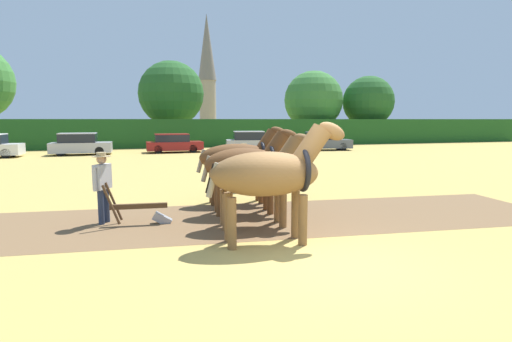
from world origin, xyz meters
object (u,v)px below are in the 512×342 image
draft_horse_trail_left (248,164)px  farmer_at_plow (103,182)px  draft_horse_lead_right (258,173)px  plow (144,211)px  farmer_beside_team (244,163)px  draft_horse_lead_left (271,173)px  tree_center (171,94)px  parked_car_center_right (250,142)px  tree_right (368,102)px  parked_car_center (174,143)px  church_spire (207,72)px  draft_horse_trail_right (240,158)px  tree_center_right (313,100)px  parked_car_center_left (80,144)px  parked_car_right (324,141)px

draft_horse_trail_left → farmer_at_plow: size_ratio=1.59×
draft_horse_lead_right → plow: bearing=165.7°
plow → farmer_beside_team: (3.50, 3.87, 0.67)m
draft_horse_lead_left → plow: bearing=142.7°
farmer_beside_team → tree_center: bearing=110.7°
parked_car_center_right → tree_right: bearing=38.9°
draft_horse_trail_left → parked_car_center: size_ratio=0.65×
farmer_at_plow → draft_horse_lead_left: bearing=-7.5°
church_spire → farmer_at_plow: bearing=-101.7°
draft_horse_trail_right → draft_horse_lead_left: bearing=-89.9°
tree_center_right → parked_car_center_right: 14.81m
parked_car_center_left → parked_car_right: 18.89m
draft_horse_trail_left → parked_car_center_right: size_ratio=0.66×
church_spire → parked_car_right: bearing=-85.6°
tree_center → draft_horse_trail_left: bearing=-90.8°
tree_center_right → parked_car_right: tree_center_right is taller
farmer_beside_team → parked_car_center: size_ratio=0.40×
farmer_beside_team → parked_car_center: 17.73m
tree_right → plow: size_ratio=4.57×
draft_horse_trail_left → draft_horse_trail_right: bearing=89.9°
tree_right → farmer_beside_team: bearing=-128.8°
tree_center_right → draft_horse_lead_right: (-15.81, -32.08, -3.33)m
tree_center_right → parked_car_center_left: (-22.65, -9.92, -3.86)m
draft_horse_lead_right → parked_car_center_right: bearing=80.1°
draft_horse_lead_right → draft_horse_trail_right: bearing=89.9°
plow → farmer_at_plow: farmer_at_plow is taller
tree_center → parked_car_right: tree_center is taller
draft_horse_trail_left → parked_car_right: bearing=64.3°
church_spire → draft_horse_trail_right: (-8.70, -59.09, -9.41)m
tree_center_right → draft_horse_trail_left: (-15.69, -30.72, -3.27)m
plow → parked_car_center_left: bearing=106.3°
draft_horse_lead_left → parked_car_center_right: draft_horse_lead_left is taller
tree_right → draft_horse_trail_right: 36.00m
tree_right → tree_center: bearing=173.8°
tree_center_right → parked_car_center_right: size_ratio=1.86×
draft_horse_lead_left → plow: draft_horse_lead_left is taller
tree_center → tree_right: 21.68m
tree_center → church_spire: (8.38, 28.29, 5.64)m
draft_horse_lead_right → farmer_at_plow: bearing=165.4°
church_spire → tree_center: bearing=-106.5°
church_spire → draft_horse_trail_right: 60.46m
draft_horse_lead_right → tree_center: bearing=94.1°
church_spire → parked_car_center_right: (-3.13, -39.94, -10.02)m
tree_center_right → draft_horse_lead_right: 35.92m
draft_horse_lead_left → farmer_beside_team: bearing=85.8°
church_spire → parked_car_center: church_spire is taller
church_spire → parked_car_center_right: church_spire is taller
church_spire → plow: size_ratio=12.80×
draft_horse_lead_right → parked_car_right: 24.59m
draft_horse_trail_right → farmer_beside_team: bearing=77.6°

